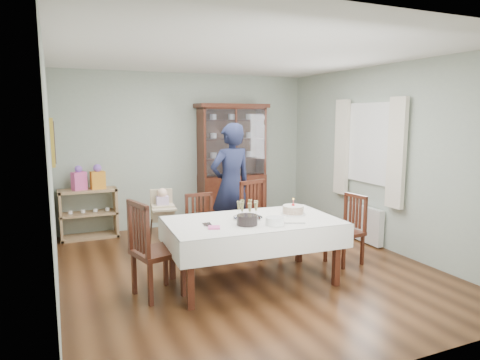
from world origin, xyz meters
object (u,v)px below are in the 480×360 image
sideboard (89,214)px  woman (231,185)px  dining_table (252,251)px  birthday_cake (293,210)px  chair_far_right (261,233)px  champagne_tray (248,214)px  chair_end_left (156,268)px  chair_end_right (345,243)px  china_cabinet (232,162)px  gift_bag_pink (79,179)px  high_chair (163,228)px  chair_far_left (204,242)px  gift_bag_orange (98,178)px

sideboard → woman: size_ratio=0.48×
dining_table → birthday_cake: birthday_cake is taller
chair_far_right → champagne_tray: 1.13m
chair_end_left → chair_end_right: chair_end_left is taller
sideboard → dining_table: bearing=-59.5°
china_cabinet → birthday_cake: 2.72m
dining_table → champagne_tray: champagne_tray is taller
champagne_tray → gift_bag_pink: (-1.71, 2.67, 0.15)m
dining_table → sideboard: (-1.62, 2.76, 0.02)m
woman → champagne_tray: (-0.35, -1.37, -0.11)m
china_cabinet → chair_far_right: (-0.32, -1.85, -0.81)m
high_chair → champagne_tray: 1.62m
sideboard → champagne_tray: bearing=-59.4°
sideboard → gift_bag_pink: gift_bag_pink is taller
chair_far_left → chair_end_right: size_ratio=1.00×
chair_far_right → china_cabinet: bearing=66.4°
chair_far_left → champagne_tray: bearing=-73.6°
woman → gift_bag_pink: woman is taller
high_chair → birthday_cake: bearing=-41.5°
chair_far_left → chair_end_left: 1.17m
china_cabinet → chair_end_right: (0.54, -2.63, -0.85)m
dining_table → woman: woman is taller
woman → gift_bag_orange: bearing=-45.7°
chair_far_right → woman: woman is taller
dining_table → gift_bag_pink: size_ratio=5.25×
chair_end_left → chair_end_right: 2.55m
gift_bag_orange → sideboard: bearing=173.0°
chair_far_right → gift_bag_pink: gift_bag_pink is taller
woman → chair_end_left: bearing=33.7°
chair_end_right → woman: size_ratio=0.49×
birthday_cake → gift_bag_pink: 3.55m
woman → sideboard: bearing=-43.8°
chair_end_right → china_cabinet: bearing=-175.6°
chair_end_right → champagne_tray: 1.55m
chair_end_left → champagne_tray: 1.21m
chair_far_right → high_chair: (-1.27, 0.58, 0.06)m
sideboard → high_chair: (0.91, -1.29, -0.03)m
chair_far_right → champagne_tray: chair_far_right is taller
sideboard → chair_far_left: chair_far_left is taller
champagne_tray → chair_far_left: bearing=108.1°
high_chair → champagne_tray: bearing=-57.6°
gift_bag_orange → chair_far_right: bearing=-42.6°
sideboard → champagne_tray: 3.15m
chair_end_left → gift_bag_orange: (-0.33, 2.67, 0.66)m
dining_table → chair_end_right: size_ratio=2.23×
chair_end_left → gift_bag_orange: 2.77m
dining_table → gift_bag_orange: 3.16m
woman → high_chair: size_ratio=1.95×
chair_far_left → high_chair: (-0.42, 0.57, 0.10)m
chair_end_right → gift_bag_orange: bearing=-139.7°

